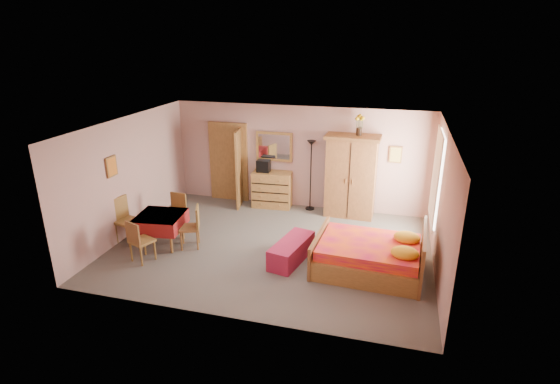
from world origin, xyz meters
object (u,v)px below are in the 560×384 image
(wall_mirror, at_px, (274,147))
(sunflower_vase, at_px, (359,125))
(chest_of_drawers, at_px, (272,189))
(wardrobe, at_px, (351,176))
(bench, at_px, (292,251))
(dining_table, at_px, (161,230))
(chair_north, at_px, (175,213))
(bed, at_px, (369,247))
(chair_west, at_px, (128,221))
(floor_lamp, at_px, (311,176))
(stereo, at_px, (264,166))
(chair_south, at_px, (142,240))
(chair_east, at_px, (189,227))

(wall_mirror, height_order, sunflower_vase, sunflower_vase)
(chest_of_drawers, height_order, sunflower_vase, sunflower_vase)
(wardrobe, relative_size, bench, 1.60)
(chest_of_drawers, height_order, dining_table, chest_of_drawers)
(wall_mirror, xyz_separation_m, chair_north, (-1.70, -2.23, -1.12))
(bed, distance_m, chair_west, 5.07)
(chest_of_drawers, distance_m, floor_lamp, 1.08)
(stereo, distance_m, bed, 3.95)
(chair_south, bearing_deg, chest_of_drawers, 85.87)
(chest_of_drawers, xyz_separation_m, dining_table, (-1.65, -2.72, -0.12))
(floor_lamp, relative_size, bed, 0.89)
(chest_of_drawers, xyz_separation_m, sunflower_vase, (2.12, -0.01, 1.79))
(sunflower_vase, bearing_deg, bench, -109.64)
(wall_mirror, relative_size, dining_table, 1.02)
(chair_west, bearing_deg, wardrobe, 134.76)
(chair_west, bearing_deg, stereo, 154.74)
(chair_west, relative_size, chair_east, 1.10)
(stereo, bearing_deg, chair_north, -126.34)
(chest_of_drawers, relative_size, sunflower_vase, 2.03)
(floor_lamp, height_order, dining_table, floor_lamp)
(stereo, bearing_deg, chair_east, -107.00)
(chest_of_drawers, relative_size, stereo, 3.00)
(chest_of_drawers, bearing_deg, chair_north, -133.91)
(sunflower_vase, xyz_separation_m, dining_table, (-3.77, -2.71, -1.92))
(bench, height_order, chair_north, chair_north)
(chair_south, bearing_deg, chair_west, 160.38)
(dining_table, bearing_deg, floor_lamp, 46.71)
(sunflower_vase, relative_size, chair_east, 0.54)
(wall_mirror, height_order, wardrobe, wardrobe)
(stereo, distance_m, bench, 3.11)
(sunflower_vase, xyz_separation_m, chair_west, (-4.52, -2.78, -1.76))
(floor_lamp, xyz_separation_m, chair_south, (-2.64, -3.52, -0.46))
(chest_of_drawers, distance_m, dining_table, 3.18)
(chair_east, bearing_deg, bed, -111.38)
(chair_west, bearing_deg, chair_north, 150.35)
(dining_table, height_order, chair_south, chair_south)
(bench, xyz_separation_m, dining_table, (-2.83, -0.06, 0.13))
(bed, distance_m, chair_north, 4.41)
(chest_of_drawers, xyz_separation_m, chair_north, (-1.70, -2.02, -0.03))
(chest_of_drawers, distance_m, chair_south, 3.82)
(chair_west, bearing_deg, dining_table, 108.29)
(sunflower_vase, xyz_separation_m, chair_north, (-3.82, -2.01, -1.83))
(chair_north, height_order, chair_east, chair_east)
(chair_north, bearing_deg, chair_west, 52.55)
(wall_mirror, height_order, floor_lamp, wall_mirror)
(wall_mirror, distance_m, dining_table, 3.57)
(dining_table, bearing_deg, chest_of_drawers, 58.78)
(wall_mirror, height_order, chair_west, wall_mirror)
(bench, distance_m, chair_west, 3.59)
(stereo, bearing_deg, sunflower_vase, 0.15)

